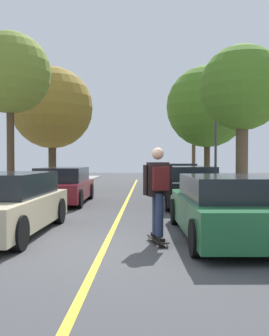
% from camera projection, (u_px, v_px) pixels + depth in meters
% --- Properties ---
extents(ground, '(80.00, 80.00, 0.00)m').
position_uv_depth(ground, '(104.00, 249.00, 7.05)').
color(ground, '#424244').
extents(center_line, '(0.12, 39.20, 0.01)m').
position_uv_depth(center_line, '(119.00, 216.00, 11.04)').
color(center_line, gold).
rests_on(center_line, ground).
extents(parked_car_left_nearest, '(2.03, 4.39, 1.33)m').
position_uv_depth(parked_car_left_nearest, '(3.00, 204.00, 8.42)').
color(parked_car_left_nearest, '#BCAD89').
rests_on(parked_car_left_nearest, ground).
extents(parked_car_left_near, '(1.98, 4.43, 1.32)m').
position_uv_depth(parked_car_left_near, '(63.00, 186.00, 14.39)').
color(parked_car_left_near, maroon).
rests_on(parked_car_left_near, ground).
extents(parked_car_right_nearest, '(1.94, 4.70, 1.29)m').
position_uv_depth(parked_car_right_nearest, '(223.00, 207.00, 7.99)').
color(parked_car_right_nearest, '#1E5B33').
rests_on(parked_car_right_nearest, ground).
extents(parked_car_right_near, '(2.00, 4.57, 1.38)m').
position_uv_depth(parked_car_right_near, '(191.00, 186.00, 13.59)').
color(parked_car_right_near, black).
rests_on(parked_car_right_near, ground).
extents(parked_car_right_far, '(1.95, 4.02, 1.42)m').
position_uv_depth(parked_car_right_far, '(178.00, 178.00, 19.38)').
color(parked_car_right_far, '#1E5B33').
rests_on(parked_car_right_far, ground).
extents(parked_car_right_farthest, '(1.95, 4.51, 1.36)m').
position_uv_depth(parked_car_right_farthest, '(171.00, 174.00, 25.48)').
color(parked_car_right_farthest, white).
rests_on(parked_car_right_farthest, ground).
extents(street_tree_left_nearest, '(2.95, 2.95, 6.11)m').
position_uv_depth(street_tree_left_nearest, '(10.00, 74.00, 14.02)').
color(street_tree_left_nearest, '#4C3823').
rests_on(street_tree_left_nearest, sidewalk_left).
extents(street_tree_left_near, '(4.26, 4.26, 6.33)m').
position_uv_depth(street_tree_left_near, '(52.00, 108.00, 20.25)').
color(street_tree_left_near, '#4C3823').
rests_on(street_tree_left_near, sidewalk_left).
extents(street_tree_right_nearest, '(3.04, 3.04, 5.56)m').
position_uv_depth(street_tree_right_nearest, '(242.00, 89.00, 13.77)').
color(street_tree_right_nearest, brown).
rests_on(street_tree_right_nearest, sidewalk_right).
extents(street_tree_right_near, '(4.58, 4.58, 6.75)m').
position_uv_depth(street_tree_right_near, '(207.00, 107.00, 21.76)').
color(street_tree_right_near, '#4C3823').
rests_on(street_tree_right_near, sidewalk_right).
extents(street_tree_right_far, '(3.14, 3.14, 6.63)m').
position_uv_depth(street_tree_right_far, '(194.00, 110.00, 27.96)').
color(street_tree_right_far, '#4C3823').
rests_on(street_tree_right_far, sidewalk_right).
extents(fire_hydrant, '(0.20, 0.20, 0.70)m').
position_uv_depth(fire_hydrant, '(241.00, 194.00, 12.57)').
color(fire_hydrant, '#B2140F').
rests_on(fire_hydrant, sidewalk_right).
extents(streetlamp, '(0.36, 0.24, 5.00)m').
position_uv_depth(streetlamp, '(216.00, 130.00, 18.61)').
color(streetlamp, '#38383D').
rests_on(streetlamp, sidewalk_right).
extents(skateboard, '(0.41, 0.87, 0.10)m').
position_uv_depth(skateboard, '(158.00, 239.00, 7.46)').
color(skateboard, black).
rests_on(skateboard, ground).
extents(skateboarder, '(0.58, 0.70, 1.75)m').
position_uv_depth(skateboarder, '(158.00, 187.00, 7.40)').
color(skateboarder, black).
rests_on(skateboarder, skateboard).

